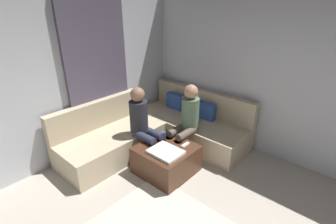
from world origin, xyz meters
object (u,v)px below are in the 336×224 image
at_px(ottoman, 166,159).
at_px(game_remote, 185,145).
at_px(coffee_mug, 163,135).
at_px(person_on_couch_back, 186,119).
at_px(person_on_couch_side, 143,123).
at_px(sectional_couch, 158,130).

relative_size(ottoman, game_remote, 5.07).
distance_m(ottoman, coffee_mug, 0.38).
bearing_deg(ottoman, person_on_couch_back, 95.81).
xyz_separation_m(game_remote, person_on_couch_side, (-0.65, -0.22, 0.23)).
relative_size(game_remote, person_on_couch_side, 0.12).
distance_m(sectional_couch, game_remote, 0.85).
bearing_deg(ottoman, sectional_couch, 142.34).
xyz_separation_m(sectional_couch, person_on_couch_side, (0.15, -0.47, 0.38)).
height_order(sectional_couch, coffee_mug, sectional_couch).
distance_m(sectional_couch, coffee_mug, 0.53).
height_order(ottoman, person_on_couch_side, person_on_couch_side).
relative_size(coffee_mug, person_on_couch_side, 0.08).
distance_m(sectional_couch, person_on_couch_back, 0.68).
distance_m(coffee_mug, person_on_couch_back, 0.43).
bearing_deg(person_on_couch_back, sectional_couch, 5.58).
relative_size(sectional_couch, person_on_couch_back, 2.12).
height_order(game_remote, person_on_couch_back, person_on_couch_back).
bearing_deg(game_remote, person_on_couch_side, -161.58).
relative_size(sectional_couch, person_on_couch_side, 2.12).
bearing_deg(sectional_couch, person_on_couch_back, 5.58).
bearing_deg(ottoman, game_remote, 50.71).
height_order(coffee_mug, person_on_couch_back, person_on_couch_back).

